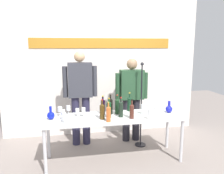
{
  "coord_description": "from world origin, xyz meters",
  "views": [
    {
      "loc": [
        -0.66,
        -3.35,
        1.83
      ],
      "look_at": [
        0.0,
        0.15,
        1.18
      ],
      "focal_mm": 36.18,
      "sensor_mm": 36.0,
      "label": 1
    }
  ],
  "objects": [
    {
      "name": "microphone_stand",
      "position": [
        0.59,
        0.44,
        0.52
      ],
      "size": [
        0.2,
        0.2,
        1.55
      ],
      "color": "black",
      "rests_on": "ground"
    },
    {
      "name": "wine_glass_left_0",
      "position": [
        -0.76,
        -0.2,
        0.86
      ],
      "size": [
        0.06,
        0.06,
        0.16
      ],
      "color": "white",
      "rests_on": "display_table"
    },
    {
      "name": "wine_bottle_0",
      "position": [
        0.25,
        -0.16,
        0.86
      ],
      "size": [
        0.07,
        0.07,
        0.3
      ],
      "color": "#4B241C",
      "rests_on": "display_table"
    },
    {
      "name": "decanter_blue_left",
      "position": [
        -0.96,
        0.03,
        0.8
      ],
      "size": [
        0.12,
        0.12,
        0.2
      ],
      "color": "#0E1CB8",
      "rests_on": "display_table"
    },
    {
      "name": "wine_bottle_3",
      "position": [
        -0.15,
        0.14,
        0.87
      ],
      "size": [
        0.07,
        0.07,
        0.31
      ],
      "color": "black",
      "rests_on": "display_table"
    },
    {
      "name": "wine_bottle_1",
      "position": [
        -0.09,
        -0.06,
        0.88
      ],
      "size": [
        0.07,
        0.07,
        0.31
      ],
      "color": "#13411E",
      "rests_on": "display_table"
    },
    {
      "name": "wine_glass_left_5",
      "position": [
        -0.7,
        0.23,
        0.84
      ],
      "size": [
        0.07,
        0.07,
        0.15
      ],
      "color": "white",
      "rests_on": "display_table"
    },
    {
      "name": "wine_glass_left_4",
      "position": [
        -0.56,
        0.1,
        0.83
      ],
      "size": [
        0.06,
        0.06,
        0.13
      ],
      "color": "white",
      "rests_on": "display_table"
    },
    {
      "name": "decanter_blue_right",
      "position": [
        0.94,
        0.03,
        0.8
      ],
      "size": [
        0.11,
        0.11,
        0.2
      ],
      "color": "#1A20AF",
      "rests_on": "display_table"
    },
    {
      "name": "wine_glass_right_3",
      "position": [
        0.72,
        0.12,
        0.84
      ],
      "size": [
        0.06,
        0.06,
        0.15
      ],
      "color": "white",
      "rests_on": "display_table"
    },
    {
      "name": "wine_glass_left_1",
      "position": [
        -0.47,
        0.05,
        0.84
      ],
      "size": [
        0.06,
        0.06,
        0.15
      ],
      "color": "white",
      "rests_on": "display_table"
    },
    {
      "name": "wine_bottle_6",
      "position": [
        -0.03,
        0.13,
        0.88
      ],
      "size": [
        0.07,
        0.07,
        0.32
      ],
      "color": "black",
      "rests_on": "display_table"
    },
    {
      "name": "wine_bottle_7",
      "position": [
        -0.13,
        -0.24,
        0.86
      ],
      "size": [
        0.07,
        0.07,
        0.3
      ],
      "color": "#D86129",
      "rests_on": "display_table"
    },
    {
      "name": "wine_bottle_5",
      "position": [
        0.08,
        0.11,
        0.87
      ],
      "size": [
        0.08,
        0.08,
        0.32
      ],
      "color": "#17351C",
      "rests_on": "display_table"
    },
    {
      "name": "wine_bottle_2",
      "position": [
        -0.2,
        -0.11,
        0.87
      ],
      "size": [
        0.08,
        0.08,
        0.31
      ],
      "color": "#453110",
      "rests_on": "display_table"
    },
    {
      "name": "wine_glass_left_2",
      "position": [
        -0.83,
        0.15,
        0.85
      ],
      "size": [
        0.07,
        0.07,
        0.15
      ],
      "color": "white",
      "rests_on": "display_table"
    },
    {
      "name": "wine_glass_right_0",
      "position": [
        0.8,
        0.24,
        0.84
      ],
      "size": [
        0.07,
        0.07,
        0.15
      ],
      "color": "white",
      "rests_on": "display_table"
    },
    {
      "name": "wine_bottle_8",
      "position": [
        0.32,
        0.25,
        0.87
      ],
      "size": [
        0.07,
        0.07,
        0.32
      ],
      "color": "#12321E",
      "rests_on": "display_table"
    },
    {
      "name": "presenter_left",
      "position": [
        -0.48,
        0.7,
        1.0
      ],
      "size": [
        0.62,
        0.22,
        1.74
      ],
      "color": "#27253F",
      "rests_on": "ground"
    },
    {
      "name": "wine_glass_left_3",
      "position": [
        -0.78,
        -0.05,
        0.85
      ],
      "size": [
        0.06,
        0.06,
        0.16
      ],
      "color": "white",
      "rests_on": "display_table"
    },
    {
      "name": "display_table",
      "position": [
        0.0,
        0.0,
        0.68
      ],
      "size": [
        2.2,
        0.63,
        0.74
      ],
      "color": "silver",
      "rests_on": "ground"
    },
    {
      "name": "presenter_right",
      "position": [
        0.48,
        0.7,
        0.92
      ],
      "size": [
        0.63,
        0.22,
        1.6
      ],
      "color": "black",
      "rests_on": "ground"
    },
    {
      "name": "ground_plane",
      "position": [
        0.0,
        0.0,
        0.0
      ],
      "size": [
        10.0,
        10.0,
        0.0
      ],
      "primitive_type": "plane",
      "color": "gray"
    },
    {
      "name": "wine_bottle_4",
      "position": [
        0.1,
        -0.05,
        0.87
      ],
      "size": [
        0.07,
        0.07,
        0.32
      ],
      "color": "black",
      "rests_on": "display_table"
    },
    {
      "name": "back_wall",
      "position": [
        0.0,
        1.27,
        1.5
      ],
      "size": [
        4.04,
        0.11,
        3.0
      ],
      "color": "silver",
      "rests_on": "ground"
    },
    {
      "name": "wine_glass_right_2",
      "position": [
        0.49,
        0.02,
        0.85
      ],
      "size": [
        0.07,
        0.07,
        0.16
      ],
      "color": "white",
      "rests_on": "display_table"
    },
    {
      "name": "wine_glass_right_1",
      "position": [
        0.5,
        -0.26,
        0.85
      ],
      "size": [
        0.06,
        0.06,
        0.15
      ],
      "color": "white",
      "rests_on": "display_table"
    }
  ]
}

